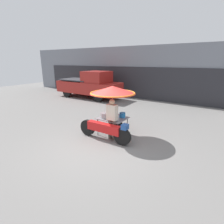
# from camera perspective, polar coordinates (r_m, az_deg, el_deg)

# --- Properties ---
(ground_plane) EXTENTS (36.00, 36.00, 0.00)m
(ground_plane) POSITION_cam_1_polar(r_m,az_deg,el_deg) (6.24, -4.06, -10.72)
(ground_plane) COLOR slate
(shopfront_building) EXTENTS (28.00, 2.06, 3.92)m
(shopfront_building) POSITION_cam_1_polar(r_m,az_deg,el_deg) (13.88, 19.25, 11.81)
(shopfront_building) COLOR gray
(shopfront_building) RESTS_ON ground
(vendor_motorcycle_cart) EXTENTS (2.20, 1.73, 1.94)m
(vendor_motorcycle_cart) POSITION_cam_1_polar(r_m,az_deg,el_deg) (6.58, -0.17, 4.04)
(vendor_motorcycle_cart) COLOR black
(vendor_motorcycle_cart) RESTS_ON ground
(vendor_person) EXTENTS (0.38, 0.22, 1.54)m
(vendor_person) POSITION_cam_1_polar(r_m,az_deg,el_deg) (6.38, 0.02, -1.73)
(vendor_person) COLOR #4C473D
(vendor_person) RESTS_ON ground
(pickup_truck) EXTENTS (5.32, 1.92, 2.09)m
(pickup_truck) POSITION_cam_1_polar(r_m,az_deg,el_deg) (14.02, -7.23, 8.72)
(pickup_truck) COLOR black
(pickup_truck) RESTS_ON ground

